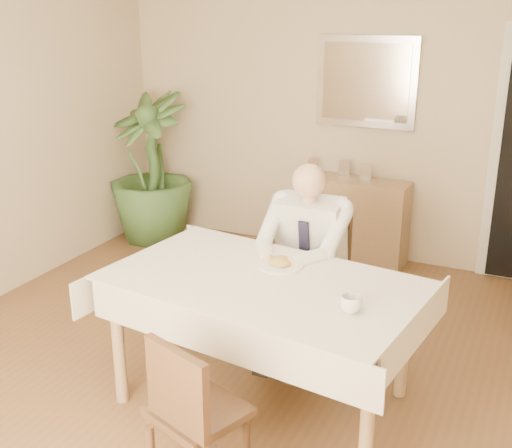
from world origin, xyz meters
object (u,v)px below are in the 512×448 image
at_px(chair_near, 190,409).
at_px(sideboard, 354,220).
at_px(dining_table, 262,293).
at_px(seated_man, 302,253).
at_px(coffee_mug, 351,304).
at_px(chair_far, 316,266).
at_px(potted_palm, 150,168).

bearing_deg(chair_near, sideboard, 112.64).
relative_size(dining_table, chair_near, 2.27).
bearing_deg(seated_man, chair_near, -89.14).
xyz_separation_m(seated_man, coffee_mug, (0.55, -0.77, 0.10)).
xyz_separation_m(dining_table, chair_near, (0.02, -0.82, -0.22)).
distance_m(dining_table, seated_man, 0.59).
relative_size(coffee_mug, sideboard, 0.12).
bearing_deg(chair_far, coffee_mug, -54.42).
bearing_deg(dining_table, coffee_mug, -9.90).
bearing_deg(coffee_mug, sideboard, 106.15).
bearing_deg(potted_palm, sideboard, 8.63).
height_order(seated_man, coffee_mug, seated_man).
height_order(dining_table, chair_far, chair_far).
bearing_deg(chair_far, sideboard, 104.27).
distance_m(chair_far, sideboard, 1.41).
bearing_deg(sideboard, seated_man, -82.17).
xyz_separation_m(chair_near, potted_palm, (-2.10, 2.81, 0.25)).
xyz_separation_m(chair_far, sideboard, (-0.16, 1.40, -0.12)).
relative_size(seated_man, potted_palm, 0.88).
relative_size(chair_far, seated_man, 0.70).
distance_m(coffee_mug, sideboard, 2.58).
height_order(chair_far, coffee_mug, chair_far).
distance_m(seated_man, potted_palm, 2.50).
distance_m(chair_far, seated_man, 0.35).
bearing_deg(chair_near, potted_palm, 146.10).
xyz_separation_m(coffee_mug, potted_palm, (-2.63, 2.16, -0.09)).
xyz_separation_m(coffee_mug, sideboard, (-0.71, 2.45, -0.43)).
xyz_separation_m(chair_far, chair_near, (0.02, -1.70, -0.04)).
relative_size(chair_near, potted_palm, 0.58).
bearing_deg(coffee_mug, dining_table, 162.68).
relative_size(seated_man, sideboard, 1.34).
xyz_separation_m(chair_far, seated_man, (-0.00, -0.29, 0.20)).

